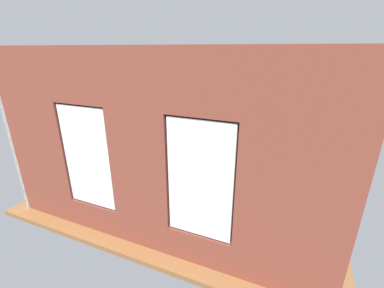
{
  "coord_description": "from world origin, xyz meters",
  "views": [
    {
      "loc": [
        -2.28,
        5.95,
        3.36
      ],
      "look_at": [
        0.11,
        0.4,
        1.09
      ],
      "focal_mm": 24.0,
      "sensor_mm": 36.0,
      "label": 1
    }
  ],
  "objects_px": {
    "cup_ceramic": "(192,155)",
    "potted_plant_by_left_couch": "(281,165)",
    "couch_left": "(293,198)",
    "coffee_table": "(192,159)",
    "potted_plant_mid_room_small": "(245,164)",
    "remote_gray": "(207,157)",
    "potted_plant_between_couches": "(215,198)",
    "couch_by_window": "(151,206)",
    "potted_plant_corner_far_left": "(304,220)",
    "remote_black": "(187,154)",
    "table_plant_small": "(175,151)",
    "media_console": "(109,158)",
    "candle_jar": "(193,158)",
    "potted_plant_beside_window_right": "(92,179)",
    "potted_plant_near_tv": "(97,166)",
    "potted_plant_corner_near_left": "(305,142)",
    "tv_flatscreen": "(107,136)"
  },
  "relations": [
    {
      "from": "couch_left",
      "to": "cup_ceramic",
      "type": "relative_size",
      "value": 21.2
    },
    {
      "from": "coffee_table",
      "to": "potted_plant_corner_near_left",
      "type": "xyz_separation_m",
      "value": [
        -2.92,
        -2.02,
        0.25
      ]
    },
    {
      "from": "table_plant_small",
      "to": "remote_gray",
      "type": "xyz_separation_m",
      "value": [
        -0.86,
        -0.29,
        -0.14
      ]
    },
    {
      "from": "cup_ceramic",
      "to": "potted_plant_beside_window_right",
      "type": "bearing_deg",
      "value": 62.56
    },
    {
      "from": "table_plant_small",
      "to": "remote_gray",
      "type": "distance_m",
      "value": 0.92
    },
    {
      "from": "remote_black",
      "to": "tv_flatscreen",
      "type": "distance_m",
      "value": 2.38
    },
    {
      "from": "potted_plant_corner_far_left",
      "to": "candle_jar",
      "type": "bearing_deg",
      "value": -39.41
    },
    {
      "from": "potted_plant_mid_room_small",
      "to": "remote_gray",
      "type": "bearing_deg",
      "value": 16.63
    },
    {
      "from": "cup_ceramic",
      "to": "potted_plant_by_left_couch",
      "type": "distance_m",
      "value": 2.44
    },
    {
      "from": "table_plant_small",
      "to": "potted_plant_beside_window_right",
      "type": "relative_size",
      "value": 0.27
    },
    {
      "from": "media_console",
      "to": "potted_plant_near_tv",
      "type": "bearing_deg",
      "value": 117.16
    },
    {
      "from": "potted_plant_near_tv",
      "to": "potted_plant_corner_near_left",
      "type": "bearing_deg",
      "value": -141.7
    },
    {
      "from": "potted_plant_corner_near_left",
      "to": "potted_plant_mid_room_small",
      "type": "height_order",
      "value": "potted_plant_corner_near_left"
    },
    {
      "from": "cup_ceramic",
      "to": "remote_black",
      "type": "bearing_deg",
      "value": -30.98
    },
    {
      "from": "potted_plant_corner_far_left",
      "to": "remote_black",
      "type": "bearing_deg",
      "value": -39.42
    },
    {
      "from": "potted_plant_by_left_couch",
      "to": "potted_plant_near_tv",
      "type": "distance_m",
      "value": 4.8
    },
    {
      "from": "potted_plant_between_couches",
      "to": "couch_by_window",
      "type": "bearing_deg",
      "value": 1.26
    },
    {
      "from": "tv_flatscreen",
      "to": "potted_plant_near_tv",
      "type": "distance_m",
      "value": 1.25
    },
    {
      "from": "coffee_table",
      "to": "potted_plant_corner_far_left",
      "type": "xyz_separation_m",
      "value": [
        -2.94,
        2.46,
        0.48
      ]
    },
    {
      "from": "remote_black",
      "to": "potted_plant_corner_far_left",
      "type": "xyz_separation_m",
      "value": [
        -3.13,
        2.57,
        0.42
      ]
    },
    {
      "from": "potted_plant_corner_near_left",
      "to": "candle_jar",
      "type": "bearing_deg",
      "value": 37.5
    },
    {
      "from": "coffee_table",
      "to": "media_console",
      "type": "bearing_deg",
      "value": 15.89
    },
    {
      "from": "media_console",
      "to": "tv_flatscreen",
      "type": "height_order",
      "value": "tv_flatscreen"
    },
    {
      "from": "table_plant_small",
      "to": "potted_plant_near_tv",
      "type": "relative_size",
      "value": 0.27
    },
    {
      "from": "coffee_table",
      "to": "remote_gray",
      "type": "height_order",
      "value": "remote_gray"
    },
    {
      "from": "media_console",
      "to": "potted_plant_corner_near_left",
      "type": "height_order",
      "value": "potted_plant_corner_near_left"
    },
    {
      "from": "remote_black",
      "to": "couch_by_window",
      "type": "bearing_deg",
      "value": -164.68
    },
    {
      "from": "tv_flatscreen",
      "to": "potted_plant_near_tv",
      "type": "xyz_separation_m",
      "value": [
        -0.54,
        1.06,
        -0.39
      ]
    },
    {
      "from": "couch_left",
      "to": "coffee_table",
      "type": "relative_size",
      "value": 1.38
    },
    {
      "from": "cup_ceramic",
      "to": "potted_plant_between_couches",
      "type": "xyz_separation_m",
      "value": [
        -1.47,
        2.33,
        0.33
      ]
    },
    {
      "from": "couch_by_window",
      "to": "potted_plant_near_tv",
      "type": "bearing_deg",
      "value": -17.79
    },
    {
      "from": "coffee_table",
      "to": "table_plant_small",
      "type": "distance_m",
      "value": 0.51
    },
    {
      "from": "tv_flatscreen",
      "to": "potted_plant_beside_window_right",
      "type": "xyz_separation_m",
      "value": [
        -1.1,
        1.79,
        -0.27
      ]
    },
    {
      "from": "candle_jar",
      "to": "remote_gray",
      "type": "bearing_deg",
      "value": -135.71
    },
    {
      "from": "candle_jar",
      "to": "remote_gray",
      "type": "xyz_separation_m",
      "value": [
        -0.3,
        -0.29,
        -0.04
      ]
    },
    {
      "from": "coffee_table",
      "to": "media_console",
      "type": "relative_size",
      "value": 1.21
    },
    {
      "from": "potted_plant_mid_room_small",
      "to": "potted_plant_corner_far_left",
      "type": "xyz_separation_m",
      "value": [
        -1.51,
        2.92,
        0.6
      ]
    },
    {
      "from": "coffee_table",
      "to": "potted_plant_by_left_couch",
      "type": "xyz_separation_m",
      "value": [
        -2.37,
        -0.56,
        -0.01
      ]
    },
    {
      "from": "couch_left",
      "to": "tv_flatscreen",
      "type": "bearing_deg",
      "value": -95.2
    },
    {
      "from": "coffee_table",
      "to": "potted_plant_mid_room_small",
      "type": "xyz_separation_m",
      "value": [
        -1.43,
        -0.46,
        -0.12
      ]
    },
    {
      "from": "potted_plant_corner_near_left",
      "to": "table_plant_small",
      "type": "bearing_deg",
      "value": 32.6
    },
    {
      "from": "coffee_table",
      "to": "potted_plant_mid_room_small",
      "type": "relative_size",
      "value": 3.46
    },
    {
      "from": "table_plant_small",
      "to": "remote_gray",
      "type": "bearing_deg",
      "value": -161.25
    },
    {
      "from": "potted_plant_by_left_couch",
      "to": "candle_jar",
      "type": "bearing_deg",
      "value": 17.04
    },
    {
      "from": "couch_left",
      "to": "potted_plant_corner_near_left",
      "type": "height_order",
      "value": "potted_plant_corner_near_left"
    },
    {
      "from": "table_plant_small",
      "to": "potted_plant_between_couches",
      "type": "height_order",
      "value": "potted_plant_between_couches"
    },
    {
      "from": "couch_by_window",
      "to": "media_console",
      "type": "distance_m",
      "value": 3.02
    },
    {
      "from": "potted_plant_corner_far_left",
      "to": "couch_by_window",
      "type": "bearing_deg",
      "value": -1.98
    },
    {
      "from": "candle_jar",
      "to": "potted_plant_mid_room_small",
      "type": "relative_size",
      "value": 0.22
    },
    {
      "from": "table_plant_small",
      "to": "potted_plant_beside_window_right",
      "type": "distance_m",
      "value": 2.47
    }
  ]
}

